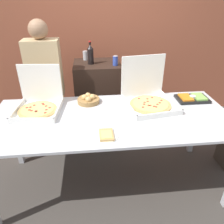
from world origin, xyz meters
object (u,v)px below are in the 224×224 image
(veggie_tray, at_px, (192,98))
(bread_basket, at_px, (88,100))
(pizza_box_near_left, at_px, (148,97))
(soda_bottle, at_px, (90,54))
(soda_can_silver, at_px, (85,55))
(person_guest_cap, at_px, (47,89))
(soda_can_colored, at_px, (115,61))
(pizza_box_far_left, at_px, (38,103))
(paper_plate_front_left, at_px, (106,135))

(veggie_tray, distance_m, bread_basket, 1.17)
(pizza_box_near_left, relative_size, bread_basket, 2.40)
(veggie_tray, height_order, soda_bottle, soda_bottle)
(veggie_tray, height_order, soda_can_silver, soda_can_silver)
(soda_bottle, distance_m, soda_can_silver, 0.23)
(soda_can_silver, bearing_deg, bread_basket, -88.63)
(person_guest_cap, bearing_deg, soda_can_colored, -166.59)
(pizza_box_far_left, xyz_separation_m, paper_plate_front_left, (0.65, -0.54, -0.06))
(pizza_box_far_left, height_order, soda_can_colored, pizza_box_far_left)
(bread_basket, bearing_deg, pizza_box_far_left, -166.89)
(paper_plate_front_left, distance_m, bread_basket, 0.68)
(pizza_box_near_left, relative_size, pizza_box_far_left, 1.18)
(pizza_box_far_left, relative_size, soda_bottle, 1.65)
(soda_bottle, bearing_deg, paper_plate_front_left, -86.04)
(bread_basket, height_order, soda_can_silver, soda_can_silver)
(paper_plate_front_left, bearing_deg, pizza_box_far_left, 140.29)
(soda_bottle, xyz_separation_m, person_guest_cap, (-0.56, -0.31, -0.34))
(soda_can_colored, distance_m, person_guest_cap, 0.94)
(veggie_tray, bearing_deg, soda_bottle, 145.74)
(soda_can_silver, bearing_deg, veggie_tray, -39.15)
(soda_can_silver, height_order, soda_can_colored, same)
(soda_can_colored, relative_size, person_guest_cap, 0.07)
(veggie_tray, distance_m, soda_can_silver, 1.56)
(soda_can_silver, bearing_deg, soda_bottle, -71.04)
(pizza_box_near_left, relative_size, veggie_tray, 1.66)
(paper_plate_front_left, height_order, person_guest_cap, person_guest_cap)
(pizza_box_far_left, bearing_deg, soda_can_silver, 69.97)
(pizza_box_near_left, height_order, soda_bottle, soda_bottle)
(pizza_box_near_left, relative_size, soda_bottle, 1.95)
(pizza_box_far_left, distance_m, paper_plate_front_left, 0.85)
(person_guest_cap, bearing_deg, bread_basket, 141.97)
(bread_basket, bearing_deg, soda_bottle, 85.99)
(bread_basket, distance_m, soda_can_silver, 0.94)
(veggie_tray, bearing_deg, pizza_box_near_left, -174.58)
(bread_basket, relative_size, soda_can_colored, 1.95)
(paper_plate_front_left, bearing_deg, bread_basket, 102.27)
(pizza_box_near_left, height_order, soda_can_silver, pizza_box_near_left)
(soda_can_silver, xyz_separation_m, person_guest_cap, (-0.48, -0.51, -0.27))
(soda_can_colored, bearing_deg, soda_bottle, 162.81)
(bread_basket, distance_m, soda_bottle, 0.77)
(paper_plate_front_left, relative_size, soda_can_colored, 1.65)
(pizza_box_near_left, xyz_separation_m, paper_plate_front_left, (-0.50, -0.55, -0.07))
(pizza_box_near_left, height_order, veggie_tray, pizza_box_near_left)
(veggie_tray, height_order, soda_can_colored, soda_can_colored)
(bread_basket, distance_m, person_guest_cap, 0.64)
(soda_can_silver, distance_m, person_guest_cap, 0.76)
(veggie_tray, relative_size, bread_basket, 1.44)
(soda_bottle, relative_size, soda_can_silver, 2.40)
(bread_basket, bearing_deg, person_guest_cap, 141.97)
(soda_can_silver, xyz_separation_m, soda_can_colored, (0.39, -0.30, 0.00))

